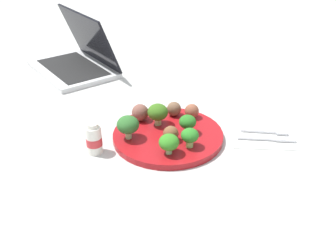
{
  "coord_description": "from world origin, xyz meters",
  "views": [
    {
      "loc": [
        -0.02,
        -0.83,
        0.52
      ],
      "look_at": [
        0.0,
        0.0,
        0.04
      ],
      "focal_mm": 40.7,
      "sensor_mm": 36.0,
      "label": 1
    }
  ],
  "objects_px": {
    "plate": "(168,135)",
    "napkin": "(265,136)",
    "broccoli_floret_far_rim": "(188,122)",
    "meatball_mid_left": "(192,111)",
    "broccoli_floret_back_left": "(158,112)",
    "broccoli_floret_front_left": "(168,143)",
    "fork": "(267,131)",
    "meatball_back_left": "(174,109)",
    "laptop": "(78,60)",
    "knife": "(269,139)",
    "meatball_center": "(140,112)",
    "broccoli_floret_front_right": "(128,125)",
    "meatball_front_right": "(171,134)",
    "yogurt_bottle": "(94,139)",
    "broccoli_floret_back_right": "(190,136)"
  },
  "relations": [
    {
      "from": "plate",
      "to": "fork",
      "type": "distance_m",
      "value": 0.26
    },
    {
      "from": "napkin",
      "to": "knife",
      "type": "height_order",
      "value": "knife"
    },
    {
      "from": "plate",
      "to": "meatball_back_left",
      "type": "relative_size",
      "value": 7.17
    },
    {
      "from": "broccoli_floret_back_right",
      "to": "meatball_center",
      "type": "bearing_deg",
      "value": 132.58
    },
    {
      "from": "broccoli_floret_front_left",
      "to": "meatball_front_right",
      "type": "distance_m",
      "value": 0.06
    },
    {
      "from": "broccoli_floret_far_rim",
      "to": "meatball_back_left",
      "type": "relative_size",
      "value": 1.24
    },
    {
      "from": "broccoli_floret_back_right",
      "to": "meatball_front_right",
      "type": "relative_size",
      "value": 1.25
    },
    {
      "from": "broccoli_floret_front_left",
      "to": "fork",
      "type": "distance_m",
      "value": 0.28
    },
    {
      "from": "broccoli_floret_far_rim",
      "to": "knife",
      "type": "relative_size",
      "value": 0.33
    },
    {
      "from": "plate",
      "to": "knife",
      "type": "bearing_deg",
      "value": -4.41
    },
    {
      "from": "meatball_back_left",
      "to": "meatball_front_right",
      "type": "bearing_deg",
      "value": -95.51
    },
    {
      "from": "broccoli_floret_front_left",
      "to": "meatball_center",
      "type": "height_order",
      "value": "broccoli_floret_front_left"
    },
    {
      "from": "broccoli_floret_back_right",
      "to": "yogurt_bottle",
      "type": "bearing_deg",
      "value": 178.69
    },
    {
      "from": "meatball_front_right",
      "to": "meatball_center",
      "type": "bearing_deg",
      "value": 126.79
    },
    {
      "from": "broccoli_floret_back_left",
      "to": "yogurt_bottle",
      "type": "height_order",
      "value": "yogurt_bottle"
    },
    {
      "from": "broccoli_floret_back_left",
      "to": "meatball_front_right",
      "type": "xyz_separation_m",
      "value": [
        0.03,
        -0.08,
        -0.02
      ]
    },
    {
      "from": "broccoli_floret_front_right",
      "to": "yogurt_bottle",
      "type": "relative_size",
      "value": 0.75
    },
    {
      "from": "yogurt_bottle",
      "to": "plate",
      "type": "bearing_deg",
      "value": 18.43
    },
    {
      "from": "meatball_center",
      "to": "laptop",
      "type": "relative_size",
      "value": 0.12
    },
    {
      "from": "broccoli_floret_front_right",
      "to": "broccoli_floret_back_right",
      "type": "relative_size",
      "value": 1.25
    },
    {
      "from": "meatball_mid_left",
      "to": "meatball_back_left",
      "type": "xyz_separation_m",
      "value": [
        -0.05,
        0.01,
        0.0
      ]
    },
    {
      "from": "broccoli_floret_far_rim",
      "to": "meatball_front_right",
      "type": "xyz_separation_m",
      "value": [
        -0.04,
        -0.04,
        -0.01
      ]
    },
    {
      "from": "plate",
      "to": "knife",
      "type": "distance_m",
      "value": 0.26
    },
    {
      "from": "napkin",
      "to": "broccoli_floret_front_left",
      "type": "bearing_deg",
      "value": -160.09
    },
    {
      "from": "broccoli_floret_far_rim",
      "to": "broccoli_floret_front_right",
      "type": "distance_m",
      "value": 0.15
    },
    {
      "from": "plate",
      "to": "napkin",
      "type": "bearing_deg",
      "value": -0.2
    },
    {
      "from": "meatball_mid_left",
      "to": "fork",
      "type": "relative_size",
      "value": 0.32
    },
    {
      "from": "broccoli_floret_far_rim",
      "to": "meatball_mid_left",
      "type": "bearing_deg",
      "value": 78.09
    },
    {
      "from": "broccoli_floret_front_left",
      "to": "fork",
      "type": "xyz_separation_m",
      "value": [
        0.26,
        0.11,
        -0.04
      ]
    },
    {
      "from": "broccoli_floret_far_rim",
      "to": "yogurt_bottle",
      "type": "distance_m",
      "value": 0.23
    },
    {
      "from": "meatball_center",
      "to": "broccoli_floret_back_left",
      "type": "bearing_deg",
      "value": -28.37
    },
    {
      "from": "meatball_center",
      "to": "meatball_back_left",
      "type": "relative_size",
      "value": 1.16
    },
    {
      "from": "broccoli_floret_far_rim",
      "to": "meatball_center",
      "type": "xyz_separation_m",
      "value": [
        -0.12,
        0.07,
        -0.01
      ]
    },
    {
      "from": "broccoli_floret_front_right",
      "to": "broccoli_floret_back_right",
      "type": "height_order",
      "value": "broccoli_floret_front_right"
    },
    {
      "from": "broccoli_floret_front_right",
      "to": "broccoli_floret_back_left",
      "type": "relative_size",
      "value": 1.03
    },
    {
      "from": "knife",
      "to": "laptop",
      "type": "xyz_separation_m",
      "value": [
        -0.57,
        0.49,
        0.03
      ]
    },
    {
      "from": "meatball_mid_left",
      "to": "yogurt_bottle",
      "type": "relative_size",
      "value": 0.49
    },
    {
      "from": "plate",
      "to": "broccoli_floret_back_left",
      "type": "bearing_deg",
      "value": 120.25
    },
    {
      "from": "broccoli_floret_front_right",
      "to": "knife",
      "type": "xyz_separation_m",
      "value": [
        0.35,
        0.0,
        -0.05
      ]
    },
    {
      "from": "broccoli_floret_front_left",
      "to": "broccoli_floret_back_left",
      "type": "relative_size",
      "value": 0.84
    },
    {
      "from": "meatball_back_left",
      "to": "napkin",
      "type": "xyz_separation_m",
      "value": [
        0.23,
        -0.09,
        -0.03
      ]
    },
    {
      "from": "broccoli_floret_front_left",
      "to": "knife",
      "type": "bearing_deg",
      "value": 15.7
    },
    {
      "from": "broccoli_floret_back_left",
      "to": "meatball_center",
      "type": "xyz_separation_m",
      "value": [
        -0.05,
        0.03,
        -0.01
      ]
    },
    {
      "from": "plate",
      "to": "laptop",
      "type": "height_order",
      "value": "laptop"
    },
    {
      "from": "broccoli_floret_far_rim",
      "to": "meatball_back_left",
      "type": "height_order",
      "value": "broccoli_floret_far_rim"
    },
    {
      "from": "plate",
      "to": "broccoli_floret_back_left",
      "type": "distance_m",
      "value": 0.07
    },
    {
      "from": "meatball_center",
      "to": "yogurt_bottle",
      "type": "xyz_separation_m",
      "value": [
        -0.1,
        -0.13,
        -0.0
      ]
    },
    {
      "from": "meatball_center",
      "to": "yogurt_bottle",
      "type": "relative_size",
      "value": 0.57
    },
    {
      "from": "napkin",
      "to": "plate",
      "type": "bearing_deg",
      "value": 179.8
    },
    {
      "from": "broccoli_floret_far_rim",
      "to": "meatball_center",
      "type": "bearing_deg",
      "value": 150.08
    }
  ]
}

